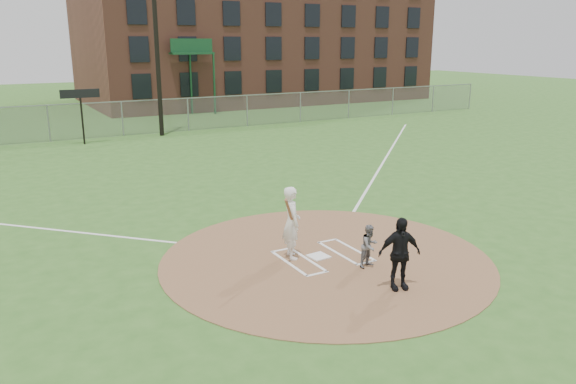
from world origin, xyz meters
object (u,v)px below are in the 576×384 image
home_plate (319,256)px  umpire (399,253)px  batter_at_plate (292,222)px  catcher (370,246)px

home_plate → umpire: bearing=-77.2°
batter_at_plate → home_plate: bearing=-26.6°
home_plate → umpire: size_ratio=0.29×
catcher → batter_at_plate: bearing=120.5°
batter_at_plate → umpire: bearing=-66.9°
umpire → home_plate: bearing=119.5°
catcher → umpire: umpire is taller
umpire → batter_at_plate: batter_at_plate is taller
home_plate → batter_at_plate: bearing=153.4°
home_plate → batter_at_plate: 1.16m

